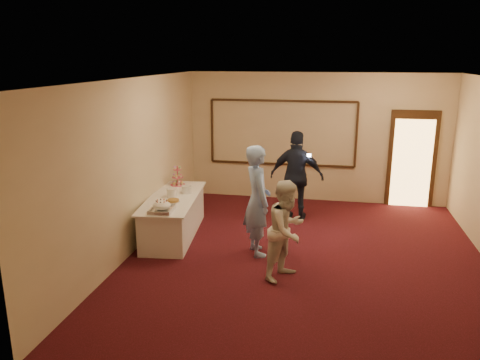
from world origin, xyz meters
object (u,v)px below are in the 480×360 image
plate_stack_b (187,190)px  man (257,201)px  guest (297,176)px  pavlova_tray (162,207)px  woman (287,230)px  buffet_table (174,216)px  cupcake_stand (178,178)px  plate_stack_a (172,193)px  tart (173,201)px

plate_stack_b → man: size_ratio=0.10×
plate_stack_b → guest: bearing=27.7°
pavlova_tray → woman: bearing=-12.6°
pavlova_tray → guest: (2.13, 2.21, 0.09)m
buffet_table → pavlova_tray: (0.10, -0.87, 0.47)m
pavlova_tray → guest: bearing=46.0°
cupcake_stand → man: size_ratio=0.23×
plate_stack_b → guest: 2.31m
cupcake_stand → woman: size_ratio=0.28×
pavlova_tray → plate_stack_a: size_ratio=2.66×
plate_stack_a → plate_stack_b: bearing=55.6°
cupcake_stand → plate_stack_b: bearing=-56.7°
guest → cupcake_stand: bearing=18.2°
cupcake_stand → man: man is taller
guest → pavlova_tray: bearing=52.0°
plate_stack_b → man: (1.51, -0.79, 0.11)m
woman → guest: (-0.06, 2.70, 0.16)m
buffet_table → guest: guest is taller
cupcake_stand → plate_stack_b: 0.67m
buffet_table → tart: 0.53m
cupcake_stand → guest: (2.40, 0.52, 0.01)m
buffet_table → plate_stack_b: size_ratio=12.72×
pavlova_tray → tart: (0.01, 0.55, -0.06)m
pavlova_tray → plate_stack_b: (0.09, 1.13, -0.01)m
plate_stack_a → man: bearing=-16.6°
plate_stack_a → guest: (2.24, 1.36, 0.09)m
plate_stack_a → man: man is taller
plate_stack_b → cupcake_stand: bearing=123.3°
woman → guest: guest is taller
woman → cupcake_stand: bearing=78.2°
plate_stack_a → guest: 2.62m
man → woman: (0.59, -0.83, -0.18)m
plate_stack_b → tart: plate_stack_b is taller
plate_stack_a → buffet_table: bearing=61.3°
cupcake_stand → plate_stack_a: 0.86m
plate_stack_b → woman: (2.10, -1.62, -0.07)m
plate_stack_a → plate_stack_b: (0.20, 0.29, -0.01)m
pavlova_tray → cupcake_stand: 1.71m
tart → plate_stack_b: bearing=82.8°
tart → guest: 2.69m
man → woman: bearing=-169.8°
buffet_table → woman: woman is taller
cupcake_stand → man: (1.88, -1.35, 0.03)m
plate_stack_b → tart: size_ratio=0.76×
buffet_table → man: size_ratio=1.24×
cupcake_stand → woman: woman is taller
buffet_table → man: man is taller
cupcake_stand → plate_stack_a: (0.17, -0.84, -0.07)m
man → guest: man is taller
man → woman: 1.03m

